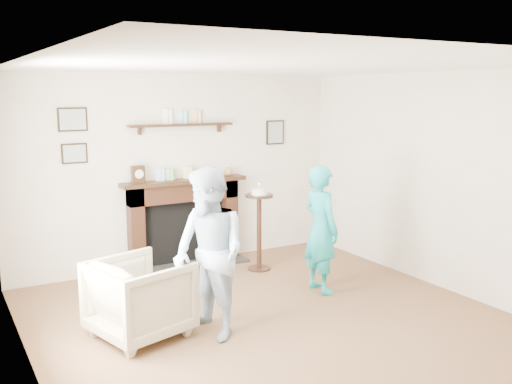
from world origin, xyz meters
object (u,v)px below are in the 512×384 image
armchair (142,335)px  woman (319,291)px  man (210,335)px  pedestal_table (259,217)px

armchair → woman: (2.19, 0.15, 0.00)m
man → armchair: bearing=-130.0°
man → pedestal_table: (1.43, 1.52, 0.70)m
woman → man: bearing=106.7°
armchair → man: 0.65m
armchair → man: man is taller
woman → pedestal_table: 1.27m
man → pedestal_table: pedestal_table is taller
man → woman: size_ratio=1.09×
armchair → man: (0.57, -0.32, 0.00)m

